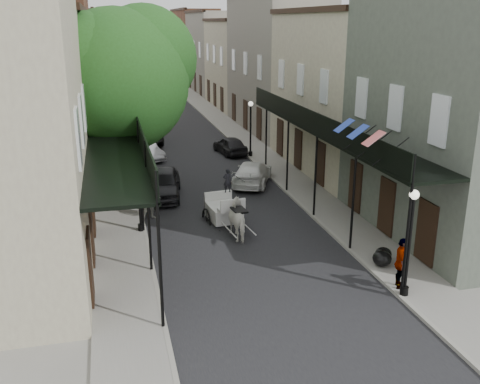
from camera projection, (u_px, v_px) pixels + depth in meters
ground at (270, 284)px, 18.97m from camera, size 140.00×140.00×0.00m
road at (187, 154)px, 37.44m from camera, size 8.00×90.00×0.01m
sidewalk_left at (114, 157)px, 36.28m from camera, size 2.20×90.00×0.12m
sidewalk_right at (255, 149)px, 38.58m from camera, size 2.20×90.00×0.12m
building_row_left at (60, 68)px, 43.10m from camera, size 5.00×80.00×10.50m
building_row_right at (265, 64)px, 47.05m from camera, size 5.00×80.00×10.50m
gallery_left at (118, 139)px, 23.08m from camera, size 2.20×18.05×4.88m
gallery_right at (325, 129)px, 25.28m from camera, size 2.20×18.05×4.88m
tree_near at (126, 74)px, 25.42m from camera, size 7.31×6.80×9.63m
tree_far at (117, 65)px, 38.54m from camera, size 6.45×6.00×8.61m
lamppost_right_near at (409, 242)px, 17.43m from camera, size 0.32×0.32×3.71m
lamppost_left at (139, 189)px, 22.94m from camera, size 0.32×0.32×3.71m
lamppost_right_far at (251, 128)px, 35.91m from camera, size 0.32×0.32×3.71m
horse at (240, 220)px, 22.89m from camera, size 1.07×1.98×1.60m
carriage at (221, 197)px, 25.03m from camera, size 1.81×2.49×2.67m
pedestrian_walking at (151, 200)px, 24.95m from camera, size 1.04×0.89×1.88m
pedestrian_sidewalk_left at (127, 155)px, 32.77m from camera, size 1.41×1.08×1.94m
pedestrian_sidewalk_right at (401, 263)px, 18.24m from camera, size 0.82×1.16×1.83m
car_left_near at (163, 183)px, 28.16m from camera, size 2.41×4.65×1.51m
car_left_mid at (146, 151)px, 35.84m from camera, size 2.52×3.87×1.21m
car_left_far at (144, 135)px, 40.34m from camera, size 2.84×5.01×1.32m
car_right_near at (252, 173)px, 30.46m from camera, size 3.49×4.85×1.30m
car_right_far at (230, 145)px, 37.32m from camera, size 2.02×3.87×1.26m
trash_bags at (383, 257)px, 20.25m from camera, size 0.97×1.12×0.61m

